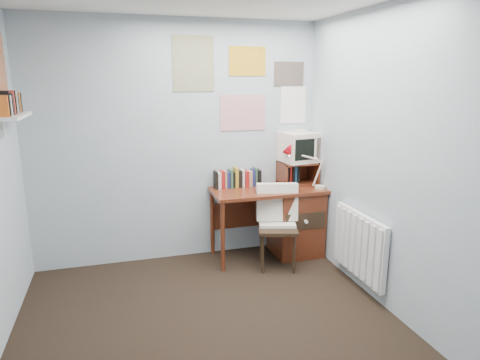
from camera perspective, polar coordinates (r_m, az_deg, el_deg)
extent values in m
plane|color=black|center=(3.34, -2.76, -21.53)|extent=(3.50, 3.50, 0.00)
cube|color=#A8B2C0|center=(4.50, -8.24, 4.88)|extent=(3.00, 0.02, 2.50)
cube|color=#A8B2C0|center=(3.47, 21.82, 1.47)|extent=(0.02, 3.50, 2.50)
cube|color=maroon|center=(4.56, 3.74, -1.41)|extent=(1.20, 0.55, 0.03)
cube|color=maroon|center=(4.79, 7.40, -5.51)|extent=(0.50, 0.50, 0.72)
cylinder|color=maroon|center=(4.31, -2.32, -7.62)|extent=(0.04, 0.04, 0.72)
cylinder|color=maroon|center=(4.74, -3.72, -5.64)|extent=(0.04, 0.04, 0.72)
cube|color=maroon|center=(4.81, -0.17, -4.61)|extent=(0.64, 0.02, 0.30)
cube|color=black|center=(4.39, 5.04, -6.50)|extent=(0.52, 0.51, 0.83)
cube|color=red|center=(4.60, 10.72, 1.39)|extent=(0.35, 0.32, 0.42)
cube|color=maroon|center=(4.78, 7.70, 0.93)|extent=(0.40, 0.30, 0.25)
cube|color=beige|center=(4.74, 7.90, 4.54)|extent=(0.42, 0.40, 0.35)
cube|color=maroon|center=(4.63, 0.19, 0.46)|extent=(0.60, 0.14, 0.22)
cube|color=white|center=(4.11, 15.63, -8.34)|extent=(0.09, 0.80, 0.60)
cube|color=white|center=(3.85, -28.18, 7.52)|extent=(0.20, 0.62, 0.24)
cube|color=white|center=(4.60, 0.38, 12.70)|extent=(1.20, 0.01, 0.90)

